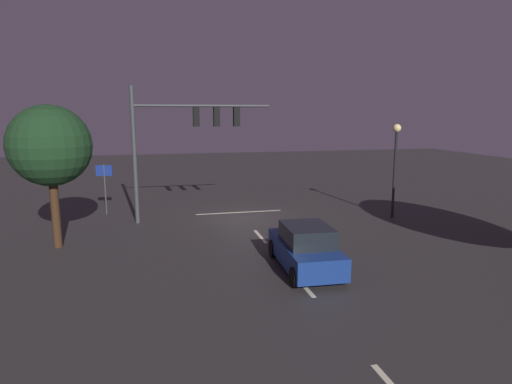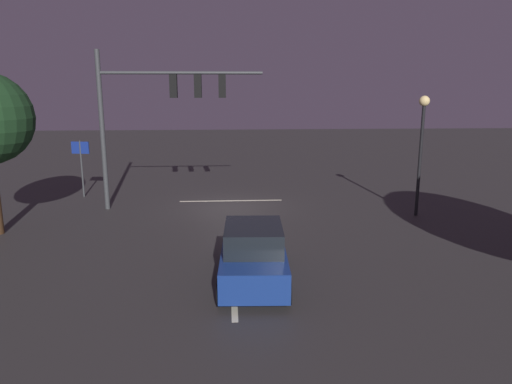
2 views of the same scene
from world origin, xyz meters
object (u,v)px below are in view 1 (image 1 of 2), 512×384
(traffic_signal_assembly, at_px, (184,130))
(street_lamp_left_kerb, at_px, (396,153))
(tree_right_near, at_px, (50,146))
(route_sign, at_px, (104,178))
(car_approaching, at_px, (305,248))

(traffic_signal_assembly, height_order, street_lamp_left_kerb, traffic_signal_assembly)
(traffic_signal_assembly, height_order, tree_right_near, traffic_signal_assembly)
(route_sign, xyz_separation_m, tree_right_near, (1.41, 6.11, 2.28))
(traffic_signal_assembly, distance_m, car_approaching, 10.20)
(traffic_signal_assembly, distance_m, route_sign, 5.73)
(tree_right_near, bearing_deg, car_approaching, 152.03)
(traffic_signal_assembly, relative_size, route_sign, 2.53)
(car_approaching, distance_m, route_sign, 13.78)
(traffic_signal_assembly, bearing_deg, street_lamp_left_kerb, 170.17)
(traffic_signal_assembly, xyz_separation_m, car_approaching, (-3.70, 8.60, -4.04))
(street_lamp_left_kerb, bearing_deg, traffic_signal_assembly, -9.83)
(car_approaching, distance_m, tree_right_near, 11.26)
(traffic_signal_assembly, bearing_deg, car_approaching, 113.26)
(traffic_signal_assembly, relative_size, car_approaching, 1.63)
(street_lamp_left_kerb, bearing_deg, route_sign, -16.05)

